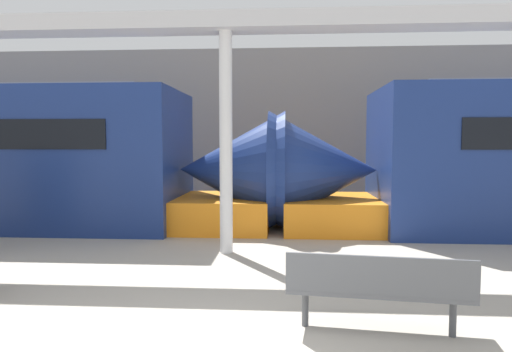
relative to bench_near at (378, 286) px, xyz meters
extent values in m
cube|color=gray|center=(-1.57, 10.59, 2.01)|extent=(56.00, 0.20, 5.00)
cone|color=navy|center=(-0.12, 5.72, 0.83)|extent=(2.40, 2.63, 2.63)
cube|color=orange|center=(0.11, 5.72, -0.14)|extent=(2.16, 2.46, 0.70)
cone|color=navy|center=(-2.15, 5.72, 0.83)|extent=(2.40, 2.63, 2.63)
cube|color=orange|center=(-2.38, 5.72, -0.14)|extent=(2.16, 2.46, 0.70)
cube|color=#4C4F54|center=(0.01, 0.08, -0.07)|extent=(1.86, 0.65, 0.04)
cube|color=#4C4F54|center=(-0.01, -0.12, 0.14)|extent=(1.81, 0.25, 0.39)
cylinder|color=#4C4F54|center=(-0.71, 0.17, -0.29)|extent=(0.07, 0.07, 0.40)
cylinder|color=#4C4F54|center=(0.73, 0.00, -0.29)|extent=(0.07, 0.07, 0.40)
cylinder|color=silver|center=(-1.96, 3.31, 1.41)|extent=(0.22, 0.22, 3.81)
cube|color=#B7B7BC|center=(-1.96, 3.31, 3.46)|extent=(28.00, 0.60, 0.28)
camera|label=1|loc=(-0.91, -4.52, 1.42)|focal=32.00mm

